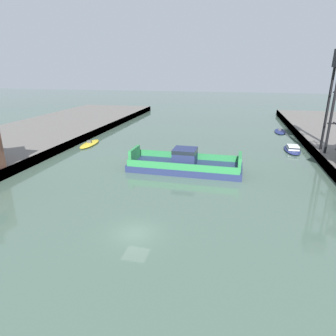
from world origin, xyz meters
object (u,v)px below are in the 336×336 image
Objects in this scene: chain_ferry at (185,164)px; moored_boat_near_right at (280,131)px; moored_boat_near_left at (292,149)px; moored_boat_mid_left at (90,144)px.

moored_boat_near_right is (19.58, 36.05, -0.91)m from chain_ferry.
moored_boat_near_right is at bearing 89.71° from moored_boat_near_left.
chain_ferry is at bearing -118.51° from moored_boat_near_right.
moored_boat_near_left reaches higher than moored_boat_mid_left.
moored_boat_near_left is (19.48, 16.81, -0.67)m from chain_ferry.
chain_ferry reaches higher than moored_boat_near_left.
chain_ferry is 26.39m from moored_boat_mid_left.
moored_boat_near_right is (0.10, 19.24, -0.24)m from moored_boat_near_left.
chain_ferry is 2.29× the size of moored_boat_near_right.
moored_boat_mid_left is at bearing 152.45° from chain_ferry.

